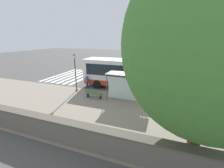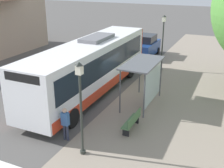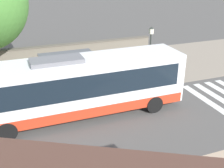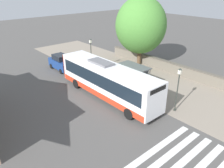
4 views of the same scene
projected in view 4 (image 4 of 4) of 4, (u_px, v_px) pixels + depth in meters
The scene contains 11 objects.
ground_plane at pixel (119, 91), 23.23m from camera, with size 120.00×120.00×0.00m, color #514F4C.
sidewalk_plaza at pixel (147, 79), 25.92m from camera, with size 9.00×44.00×0.02m.
stone_wall at pixel (168, 66), 28.06m from camera, with size 0.60×20.00×1.35m.
bus at pixel (107, 80), 21.24m from camera, with size 2.69×12.17×3.51m.
bus_shelter at pixel (135, 69), 23.06m from camera, with size 1.66×3.48×2.57m.
pedestrian at pixel (161, 103), 18.86m from camera, with size 0.34×0.22×1.60m.
bench at pixel (159, 92), 21.94m from camera, with size 0.40×1.72×0.88m.
street_lamp_near at pixel (91, 53), 27.02m from camera, with size 0.28×0.28×4.32m.
street_lamp_far at pixel (178, 86), 18.56m from camera, with size 0.28×0.28×4.05m.
shade_tree at pixel (141, 26), 28.56m from camera, with size 6.67×6.67×9.06m.
parked_car_behind_bus at pixel (61, 62), 28.60m from camera, with size 1.84×3.99×2.00m.
Camera 4 is at (14.27, 15.18, 10.33)m, focal length 35.00 mm.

